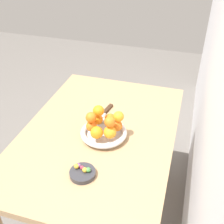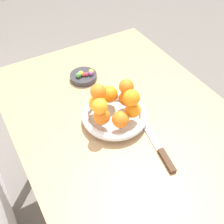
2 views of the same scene
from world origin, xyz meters
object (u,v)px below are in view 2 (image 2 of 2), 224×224
at_px(candy_dish, 84,77).
at_px(orange_2, 133,110).
at_px(orange_8, 126,87).
at_px(candy_ball_2, 87,74).
at_px(orange_5, 97,103).
at_px(candy_ball_0, 81,73).
at_px(dining_table, 128,138).
at_px(orange_9, 100,106).
at_px(orange_3, 126,98).
at_px(candy_ball_4, 84,74).
at_px(fruit_bowl, 115,116).
at_px(knife, 158,146).
at_px(orange_6, 132,98).
at_px(candy_ball_3, 91,73).
at_px(orange_7, 98,92).
at_px(orange_4, 109,94).
at_px(candy_ball_5, 91,72).
at_px(orange_1, 120,120).
at_px(candy_ball_1, 79,75).
at_px(orange_0, 102,116).

height_order(candy_dish, orange_2, orange_2).
height_order(orange_8, candy_ball_2, orange_8).
bearing_deg(candy_dish, orange_5, 167.06).
relative_size(orange_8, candy_ball_0, 2.38).
height_order(dining_table, orange_9, orange_9).
bearing_deg(orange_3, candy_ball_4, 11.81).
distance_m(orange_5, orange_8, 0.11).
height_order(fruit_bowl, knife, fruit_bowl).
distance_m(fruit_bowl, orange_9, 0.12).
height_order(orange_6, candy_ball_3, orange_6).
xyz_separation_m(candy_dish, candy_ball_2, (-0.01, -0.01, 0.02)).
relative_size(orange_3, orange_6, 0.96).
bearing_deg(orange_7, orange_4, -65.53).
relative_size(candy_ball_0, candy_ball_2, 1.39).
relative_size(orange_6, knife, 0.22).
distance_m(orange_2, knife, 0.14).
distance_m(orange_2, candy_ball_5, 0.30).
xyz_separation_m(dining_table, orange_2, (-0.01, -0.01, 0.16)).
bearing_deg(candy_ball_5, orange_6, -179.82).
distance_m(dining_table, orange_2, 0.16).
relative_size(candy_dish, orange_4, 1.83).
relative_size(orange_5, orange_9, 1.18).
xyz_separation_m(dining_table, candy_ball_0, (0.30, 0.04, 0.12)).
bearing_deg(orange_8, orange_4, 44.60).
distance_m(orange_3, candy_ball_2, 0.24).
bearing_deg(orange_3, orange_7, 79.56).
distance_m(orange_2, orange_4, 0.11).
relative_size(orange_4, candy_ball_4, 3.70).
xyz_separation_m(orange_7, candy_ball_2, (0.22, -0.06, -0.10)).
relative_size(orange_1, orange_2, 1.05).
distance_m(orange_1, candy_ball_3, 0.31).
bearing_deg(orange_7, candy_ball_1, -6.67).
distance_m(orange_4, orange_7, 0.08).
bearing_deg(orange_6, candy_ball_2, 4.78).
relative_size(orange_1, knife, 0.22).
bearing_deg(orange_7, fruit_bowl, -129.85).
xyz_separation_m(candy_dish, orange_3, (-0.25, -0.05, 0.06)).
distance_m(orange_8, knife, 0.22).
distance_m(orange_0, candy_ball_1, 0.28).
relative_size(candy_ball_1, candy_ball_4, 1.31).
xyz_separation_m(orange_4, candy_ball_2, (0.19, -0.00, -0.04)).
bearing_deg(candy_ball_4, dining_table, -173.63).
height_order(candy_dish, candy_ball_5, candy_ball_5).
xyz_separation_m(orange_2, orange_7, (0.08, 0.09, 0.06)).
bearing_deg(candy_dish, candy_ball_0, 99.77).
xyz_separation_m(orange_1, orange_6, (0.02, -0.05, 0.05)).
xyz_separation_m(candy_ball_4, candy_ball_5, (-0.00, -0.03, 0.00)).
xyz_separation_m(fruit_bowl, orange_8, (0.02, -0.06, 0.10)).
bearing_deg(orange_9, orange_3, -72.13).
distance_m(candy_ball_1, candy_ball_2, 0.03).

